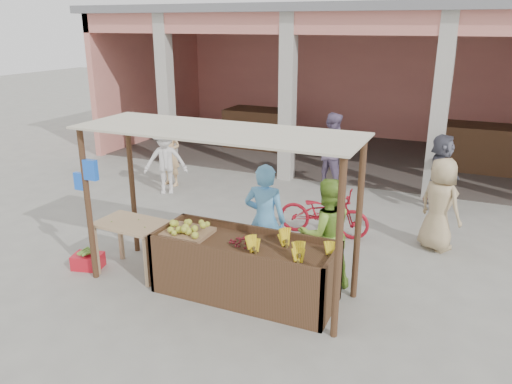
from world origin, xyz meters
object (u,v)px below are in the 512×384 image
at_px(vendor_green, 325,231).
at_px(motorcycle, 324,212).
at_px(vendor_blue, 265,217).
at_px(side_table, 131,231).
at_px(red_crate, 88,261).
at_px(fruit_stall, 245,270).

distance_m(vendor_green, motorcycle, 1.94).
bearing_deg(vendor_blue, side_table, 16.06).
xyz_separation_m(red_crate, motorcycle, (3.07, 2.82, 0.34)).
relative_size(red_crate, vendor_blue, 0.24).
bearing_deg(vendor_blue, red_crate, 13.47).
relative_size(vendor_green, motorcycle, 1.01).
xyz_separation_m(red_crate, vendor_blue, (2.66, 1.01, 0.83)).
bearing_deg(red_crate, vendor_blue, 6.03).
bearing_deg(vendor_blue, vendor_green, 172.49).
height_order(fruit_stall, vendor_green, vendor_green).
height_order(side_table, vendor_green, vendor_green).
relative_size(side_table, red_crate, 2.38).
bearing_deg(red_crate, vendor_green, 0.78).
xyz_separation_m(vendor_blue, vendor_green, (0.96, -0.00, -0.07)).
bearing_deg(red_crate, fruit_stall, -9.32).
bearing_deg(vendor_blue, motorcycle, -110.27).
xyz_separation_m(red_crate, vendor_green, (3.62, 1.01, 0.77)).
bearing_deg(motorcycle, fruit_stall, 166.92).
height_order(vendor_blue, motorcycle, vendor_blue).
bearing_deg(vendor_green, red_crate, -19.24).
bearing_deg(fruit_stall, motorcycle, 81.11).
relative_size(side_table, motorcycle, 0.62).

